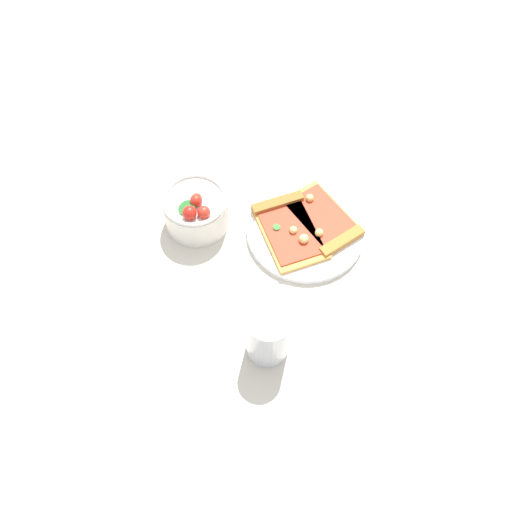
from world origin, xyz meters
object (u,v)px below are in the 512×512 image
salad_bowl (196,211)px  plate (305,231)px  pizza_slice_near (324,222)px  pizza_slice_far (288,227)px  soda_glass (268,335)px

salad_bowl → plate: bearing=83.8°
plate → pizza_slice_near: 0.04m
pizza_slice_near → pizza_slice_far: 0.07m
plate → salad_bowl: bearing=-96.2°
pizza_slice_near → salad_bowl: 0.24m
pizza_slice_far → plate: bearing=90.2°
pizza_slice_near → pizza_slice_far: bearing=-79.2°
soda_glass → plate: bearing=162.7°
pizza_slice_near → salad_bowl: bearing=-92.3°
plate → pizza_slice_far: (0.00, -0.03, 0.01)m
plate → pizza_slice_near: (-0.01, 0.03, 0.01)m
pizza_slice_far → soda_glass: (0.23, -0.04, 0.03)m
pizza_slice_near → soda_glass: (0.24, -0.11, 0.03)m
plate → pizza_slice_far: size_ratio=1.24×
plate → salad_bowl: size_ratio=1.83×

